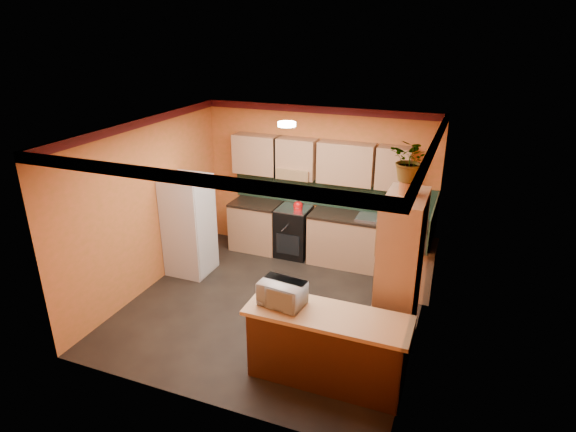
# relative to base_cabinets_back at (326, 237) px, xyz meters

# --- Properties ---
(room_shell) EXTENTS (4.24, 4.24, 2.72)m
(room_shell) POSITION_rel_base_cabinets_back_xyz_m (-0.26, -1.52, 1.65)
(room_shell) COLOR black
(room_shell) RESTS_ON ground
(base_cabinets_back) EXTENTS (3.65, 0.60, 0.88)m
(base_cabinets_back) POSITION_rel_base_cabinets_back_xyz_m (0.00, 0.00, 0.00)
(base_cabinets_back) COLOR tan
(base_cabinets_back) RESTS_ON ground
(countertop_back) EXTENTS (3.65, 0.62, 0.04)m
(countertop_back) POSITION_rel_base_cabinets_back_xyz_m (0.00, -0.00, 0.46)
(countertop_back) COLOR black
(countertop_back) RESTS_ON base_cabinets_back
(stove) EXTENTS (0.58, 0.58, 0.91)m
(stove) POSITION_rel_base_cabinets_back_xyz_m (-0.62, -0.00, 0.02)
(stove) COLOR black
(stove) RESTS_ON ground
(kettle) EXTENTS (0.19, 0.19, 0.18)m
(kettle) POSITION_rel_base_cabinets_back_xyz_m (-0.52, -0.05, 0.56)
(kettle) COLOR red
(kettle) RESTS_ON stove
(sink) EXTENTS (0.48, 0.40, 0.03)m
(sink) POSITION_rel_base_cabinets_back_xyz_m (0.78, 0.00, 0.50)
(sink) COLOR silver
(sink) RESTS_ON countertop_back
(base_cabinets_right) EXTENTS (0.60, 0.80, 0.88)m
(base_cabinets_right) POSITION_rel_base_cabinets_back_xyz_m (1.52, -0.61, 0.00)
(base_cabinets_right) COLOR tan
(base_cabinets_right) RESTS_ON ground
(countertop_right) EXTENTS (0.62, 0.80, 0.04)m
(countertop_right) POSITION_rel_base_cabinets_back_xyz_m (1.52, -0.61, 0.46)
(countertop_right) COLOR black
(countertop_right) RESTS_ON base_cabinets_right
(fridge) EXTENTS (0.68, 0.66, 1.70)m
(fridge) POSITION_rel_base_cabinets_back_xyz_m (-2.03, -1.23, 0.41)
(fridge) COLOR silver
(fridge) RESTS_ON ground
(pantry) EXTENTS (0.48, 0.90, 2.10)m
(pantry) POSITION_rel_base_cabinets_back_xyz_m (1.57, -2.03, 0.61)
(pantry) COLOR tan
(pantry) RESTS_ON ground
(fern_pot) EXTENTS (0.22, 0.22, 0.16)m
(fern_pot) POSITION_rel_base_cabinets_back_xyz_m (1.57, -1.98, 1.74)
(fern_pot) COLOR brown
(fern_pot) RESTS_ON pantry
(fern) EXTENTS (0.58, 0.54, 0.51)m
(fern) POSITION_rel_base_cabinets_back_xyz_m (1.57, -1.98, 2.07)
(fern) COLOR tan
(fern) RESTS_ON fern_pot
(breakfast_bar) EXTENTS (1.80, 0.55, 0.88)m
(breakfast_bar) POSITION_rel_base_cabinets_back_xyz_m (0.94, -3.04, 0.00)
(breakfast_bar) COLOR #462010
(breakfast_bar) RESTS_ON ground
(bar_top) EXTENTS (1.90, 0.65, 0.05)m
(bar_top) POSITION_rel_base_cabinets_back_xyz_m (0.94, -3.04, 0.47)
(bar_top) COLOR tan
(bar_top) RESTS_ON breakfast_bar
(microwave) EXTENTS (0.55, 0.41, 0.29)m
(microwave) POSITION_rel_base_cabinets_back_xyz_m (0.38, -3.04, 0.63)
(microwave) COLOR silver
(microwave) RESTS_ON bar_top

